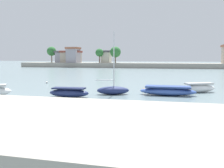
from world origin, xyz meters
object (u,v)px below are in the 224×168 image
(moored_boat_1, at_px, (69,93))
(mooring_buoy_1, at_px, (47,82))
(moored_boat_2, at_px, (113,90))
(moored_boat_4, at_px, (199,88))
(mooring_buoy_4, at_px, (144,90))
(moored_boat_3, at_px, (168,91))

(moored_boat_1, relative_size, mooring_buoy_1, 11.90)
(moored_boat_2, xyz_separation_m, mooring_buoy_1, (-11.63, 7.85, -0.30))
(moored_boat_4, bearing_deg, moored_boat_1, -178.13)
(moored_boat_1, relative_size, mooring_buoy_4, 12.45)
(moored_boat_2, distance_m, mooring_buoy_4, 4.34)
(moored_boat_3, distance_m, mooring_buoy_1, 18.48)
(moored_boat_2, distance_m, moored_boat_4, 9.42)
(moored_boat_3, bearing_deg, moored_boat_2, -171.56)
(moored_boat_1, xyz_separation_m, moored_boat_4, (12.38, 6.27, 0.05))
(moored_boat_1, distance_m, moored_boat_3, 9.75)
(moored_boat_3, relative_size, mooring_buoy_4, 17.42)
(moored_boat_1, relative_size, moored_boat_4, 1.01)
(moored_boat_4, bearing_deg, mooring_buoy_4, 158.45)
(moored_boat_4, distance_m, mooring_buoy_4, 5.90)
(mooring_buoy_4, bearing_deg, moored_boat_2, -130.34)
(moored_boat_1, distance_m, mooring_buoy_4, 8.79)
(moored_boat_4, relative_size, mooring_buoy_4, 12.29)
(moored_boat_1, xyz_separation_m, moored_boat_2, (3.69, 2.61, 0.03))
(moored_boat_2, xyz_separation_m, mooring_buoy_4, (2.80, 3.30, -0.31))
(moored_boat_1, height_order, mooring_buoy_1, moored_boat_1)
(moored_boat_4, bearing_deg, moored_boat_3, -163.45)
(moored_boat_2, relative_size, mooring_buoy_4, 20.18)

